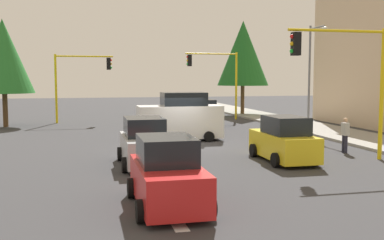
{
  "coord_description": "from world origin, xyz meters",
  "views": [
    {
      "loc": [
        23.59,
        -5.14,
        3.63
      ],
      "look_at": [
        -1.67,
        0.71,
        1.2
      ],
      "focal_mm": 42.56,
      "sensor_mm": 36.0,
      "label": 1
    }
  ],
  "objects_px": {
    "delivery_van_white": "(180,118)",
    "car_red": "(167,175)",
    "tree_roadside_far": "(243,53)",
    "pedestrian_crossing": "(345,134)",
    "car_yellow": "(284,141)",
    "traffic_signal_far_left": "(216,72)",
    "street_lamp_curbside": "(312,66)",
    "tree_opposite_side": "(3,56)",
    "traffic_signal_near_left": "(346,67)",
    "car_silver": "(145,144)",
    "traffic_signal_far_right": "(80,74)",
    "car_blue": "(203,114)"
  },
  "relations": [
    {
      "from": "delivery_van_white",
      "to": "car_red",
      "type": "height_order",
      "value": "delivery_van_white"
    },
    {
      "from": "tree_roadside_far",
      "to": "pedestrian_crossing",
      "type": "xyz_separation_m",
      "value": [
        22.07,
        -2.54,
        -5.01
      ]
    },
    {
      "from": "car_red",
      "to": "car_yellow",
      "type": "relative_size",
      "value": 0.98
    },
    {
      "from": "traffic_signal_far_left",
      "to": "delivery_van_white",
      "type": "height_order",
      "value": "traffic_signal_far_left"
    },
    {
      "from": "street_lamp_curbside",
      "to": "pedestrian_crossing",
      "type": "distance_m",
      "value": 8.71
    },
    {
      "from": "delivery_van_white",
      "to": "pedestrian_crossing",
      "type": "distance_m",
      "value": 9.17
    },
    {
      "from": "tree_opposite_side",
      "to": "traffic_signal_near_left",
      "type": "bearing_deg",
      "value": 42.87
    },
    {
      "from": "traffic_signal_far_left",
      "to": "street_lamp_curbside",
      "type": "xyz_separation_m",
      "value": [
        10.39,
        3.49,
        0.26
      ]
    },
    {
      "from": "car_silver",
      "to": "car_yellow",
      "type": "relative_size",
      "value": 1.02
    },
    {
      "from": "tree_opposite_side",
      "to": "car_red",
      "type": "height_order",
      "value": "tree_opposite_side"
    },
    {
      "from": "traffic_signal_far_right",
      "to": "traffic_signal_near_left",
      "type": "xyz_separation_m",
      "value": [
        20.0,
        11.37,
        0.19
      ]
    },
    {
      "from": "car_blue",
      "to": "pedestrian_crossing",
      "type": "xyz_separation_m",
      "value": [
        13.68,
        3.58,
        0.01
      ]
    },
    {
      "from": "car_red",
      "to": "car_yellow",
      "type": "bearing_deg",
      "value": 133.19
    },
    {
      "from": "traffic_signal_far_left",
      "to": "car_blue",
      "type": "relative_size",
      "value": 1.55
    },
    {
      "from": "car_blue",
      "to": "delivery_van_white",
      "type": "bearing_deg",
      "value": -23.37
    },
    {
      "from": "car_silver",
      "to": "car_yellow",
      "type": "bearing_deg",
      "value": 85.31
    },
    {
      "from": "traffic_signal_near_left",
      "to": "car_red",
      "type": "height_order",
      "value": "traffic_signal_near_left"
    },
    {
      "from": "tree_opposite_side",
      "to": "pedestrian_crossing",
      "type": "distance_m",
      "value": 24.47
    },
    {
      "from": "street_lamp_curbside",
      "to": "pedestrian_crossing",
      "type": "relative_size",
      "value": 4.12
    },
    {
      "from": "traffic_signal_far_right",
      "to": "traffic_signal_near_left",
      "type": "distance_m",
      "value": 23.01
    },
    {
      "from": "tree_roadside_far",
      "to": "traffic_signal_far_left",
      "type": "bearing_deg",
      "value": -43.43
    },
    {
      "from": "street_lamp_curbside",
      "to": "car_red",
      "type": "bearing_deg",
      "value": -39.41
    },
    {
      "from": "street_lamp_curbside",
      "to": "pedestrian_crossing",
      "type": "bearing_deg",
      "value": -16.28
    },
    {
      "from": "traffic_signal_far_right",
      "to": "car_red",
      "type": "distance_m",
      "value": 25.54
    },
    {
      "from": "car_red",
      "to": "tree_roadside_far",
      "type": "bearing_deg",
      "value": 156.86
    },
    {
      "from": "traffic_signal_far_left",
      "to": "car_blue",
      "type": "distance_m",
      "value": 5.91
    },
    {
      "from": "pedestrian_crossing",
      "to": "street_lamp_curbside",
      "type": "bearing_deg",
      "value": 163.72
    },
    {
      "from": "traffic_signal_near_left",
      "to": "car_yellow",
      "type": "height_order",
      "value": "traffic_signal_near_left"
    },
    {
      "from": "car_blue",
      "to": "car_yellow",
      "type": "bearing_deg",
      "value": -0.92
    },
    {
      "from": "tree_roadside_far",
      "to": "car_red",
      "type": "bearing_deg",
      "value": -23.14
    },
    {
      "from": "street_lamp_curbside",
      "to": "car_red",
      "type": "xyz_separation_m",
      "value": [
        14.83,
        -12.19,
        -3.45
      ]
    },
    {
      "from": "tree_roadside_far",
      "to": "car_blue",
      "type": "relative_size",
      "value": 2.4
    },
    {
      "from": "traffic_signal_far_left",
      "to": "pedestrian_crossing",
      "type": "height_order",
      "value": "traffic_signal_far_left"
    },
    {
      "from": "traffic_signal_near_left",
      "to": "traffic_signal_far_left",
      "type": "relative_size",
      "value": 0.99
    },
    {
      "from": "traffic_signal_near_left",
      "to": "car_silver",
      "type": "xyz_separation_m",
      "value": [
        -1.01,
        -8.55,
        -3.16
      ]
    },
    {
      "from": "traffic_signal_far_right",
      "to": "traffic_signal_far_left",
      "type": "relative_size",
      "value": 0.94
    },
    {
      "from": "tree_opposite_side",
      "to": "car_blue",
      "type": "relative_size",
      "value": 2.1
    },
    {
      "from": "delivery_van_white",
      "to": "car_silver",
      "type": "distance_m",
      "value": 7.59
    },
    {
      "from": "traffic_signal_near_left",
      "to": "car_yellow",
      "type": "relative_size",
      "value": 1.42
    },
    {
      "from": "car_yellow",
      "to": "car_silver",
      "type": "bearing_deg",
      "value": -94.69
    },
    {
      "from": "car_blue",
      "to": "tree_opposite_side",
      "type": "bearing_deg",
      "value": -99.43
    },
    {
      "from": "delivery_van_white",
      "to": "pedestrian_crossing",
      "type": "height_order",
      "value": "delivery_van_white"
    },
    {
      "from": "car_yellow",
      "to": "car_blue",
      "type": "relative_size",
      "value": 1.08
    },
    {
      "from": "street_lamp_curbside",
      "to": "tree_roadside_far",
      "type": "bearing_deg",
      "value": 178.81
    },
    {
      "from": "street_lamp_curbside",
      "to": "tree_roadside_far",
      "type": "height_order",
      "value": "tree_roadside_far"
    },
    {
      "from": "delivery_van_white",
      "to": "pedestrian_crossing",
      "type": "xyz_separation_m",
      "value": [
        6.07,
        6.87,
        -0.37
      ]
    },
    {
      "from": "car_blue",
      "to": "street_lamp_curbside",
      "type": "bearing_deg",
      "value": 44.14
    },
    {
      "from": "delivery_van_white",
      "to": "car_red",
      "type": "relative_size",
      "value": 1.21
    },
    {
      "from": "tree_opposite_side",
      "to": "pedestrian_crossing",
      "type": "bearing_deg",
      "value": 48.17
    },
    {
      "from": "delivery_van_white",
      "to": "tree_opposite_side",
      "type": "bearing_deg",
      "value": -132.05
    }
  ]
}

